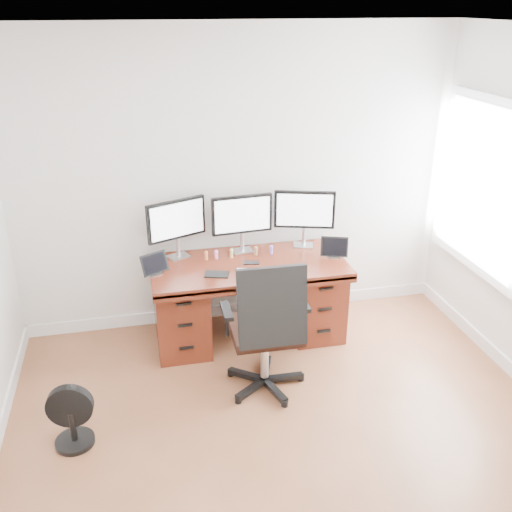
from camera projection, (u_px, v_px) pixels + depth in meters
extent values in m
plane|color=brown|center=(307.00, 484.00, 3.66)|extent=(4.50, 4.50, 0.00)
cube|color=white|center=(238.00, 182.00, 5.11)|extent=(4.00, 0.10, 2.70)
cube|color=white|center=(483.00, 187.00, 4.82)|extent=(0.04, 1.30, 1.50)
cube|color=white|center=(481.00, 187.00, 4.81)|extent=(0.01, 1.15, 1.35)
cube|color=#551E11|center=(248.00, 266.00, 4.96)|extent=(1.70, 0.80, 0.05)
cube|color=#551E11|center=(181.00, 309.00, 5.02)|extent=(0.45, 0.70, 0.70)
cube|color=#551E11|center=(312.00, 295.00, 5.27)|extent=(0.45, 0.70, 0.70)
cube|color=#41160B|center=(242.00, 274.00, 5.32)|extent=(0.74, 0.03, 0.40)
cylinder|color=black|center=(264.00, 381.00, 4.58)|extent=(0.62, 0.62, 0.09)
cylinder|color=silver|center=(265.00, 353.00, 4.48)|extent=(0.07, 0.07, 0.44)
cube|color=black|center=(265.00, 329.00, 4.39)|extent=(0.53, 0.51, 0.08)
cube|color=black|center=(272.00, 307.00, 4.04)|extent=(0.50, 0.06, 0.60)
cube|color=black|center=(227.00, 311.00, 4.25)|extent=(0.07, 0.26, 0.03)
cube|color=black|center=(302.00, 303.00, 4.36)|extent=(0.07, 0.26, 0.03)
cylinder|color=black|center=(75.00, 441.00, 3.99)|extent=(0.27, 0.27, 0.03)
cylinder|color=black|center=(73.00, 426.00, 3.94)|extent=(0.05, 0.05, 0.23)
cylinder|color=black|center=(70.00, 408.00, 3.87)|extent=(0.32, 0.10, 0.32)
cube|color=silver|center=(179.00, 256.00, 5.08)|extent=(0.22, 0.20, 0.01)
cylinder|color=silver|center=(178.00, 247.00, 5.04)|extent=(0.04, 0.04, 0.18)
cube|color=black|center=(176.00, 219.00, 4.93)|extent=(0.52, 0.24, 0.35)
cube|color=white|center=(177.00, 220.00, 4.92)|extent=(0.46, 0.19, 0.30)
cube|color=silver|center=(242.00, 251.00, 5.19)|extent=(0.19, 0.15, 0.01)
cylinder|color=silver|center=(242.00, 242.00, 5.16)|extent=(0.04, 0.04, 0.18)
cube|color=black|center=(242.00, 214.00, 5.05)|extent=(0.55, 0.08, 0.35)
cube|color=white|center=(243.00, 215.00, 5.03)|extent=(0.50, 0.04, 0.30)
cube|color=silver|center=(303.00, 245.00, 5.31)|extent=(0.21, 0.19, 0.01)
cylinder|color=silver|center=(304.00, 237.00, 5.27)|extent=(0.04, 0.04, 0.18)
cube|color=black|center=(305.00, 210.00, 5.16)|extent=(0.54, 0.19, 0.35)
cube|color=white|center=(305.00, 210.00, 5.15)|extent=(0.48, 0.15, 0.30)
cube|color=silver|center=(155.00, 274.00, 4.75)|extent=(0.13, 0.12, 0.01)
cube|color=black|center=(155.00, 264.00, 4.71)|extent=(0.24, 0.18, 0.17)
cube|color=silver|center=(334.00, 257.00, 5.06)|extent=(0.12, 0.11, 0.01)
cube|color=black|center=(335.00, 247.00, 5.02)|extent=(0.25, 0.14, 0.17)
cube|color=silver|center=(253.00, 272.00, 4.78)|extent=(0.30, 0.18, 0.01)
cube|color=#B7BABE|center=(287.00, 271.00, 4.81)|extent=(0.14, 0.14, 0.01)
cube|color=black|center=(217.00, 274.00, 4.74)|extent=(0.23, 0.18, 0.01)
cube|color=black|center=(251.00, 263.00, 4.95)|extent=(0.15, 0.10, 0.01)
cylinder|color=orange|center=(206.00, 257.00, 5.01)|extent=(0.03, 0.03, 0.06)
sphere|color=orange|center=(206.00, 253.00, 4.99)|extent=(0.03, 0.03, 0.03)
cylinder|color=pink|center=(216.00, 256.00, 5.02)|extent=(0.03, 0.03, 0.06)
sphere|color=pink|center=(216.00, 252.00, 5.01)|extent=(0.03, 0.03, 0.03)
cylinder|color=#D5B057|center=(231.00, 255.00, 5.05)|extent=(0.03, 0.03, 0.06)
sphere|color=#D5B057|center=(231.00, 250.00, 5.03)|extent=(0.03, 0.03, 0.03)
cylinder|color=#9B6743|center=(256.00, 252.00, 5.10)|extent=(0.03, 0.03, 0.06)
sphere|color=#9B6743|center=(256.00, 248.00, 5.08)|extent=(0.03, 0.03, 0.03)
cylinder|color=#8162D5|center=(271.00, 251.00, 5.12)|extent=(0.03, 0.03, 0.06)
sphere|color=#8162D5|center=(271.00, 247.00, 5.11)|extent=(0.03, 0.03, 0.03)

